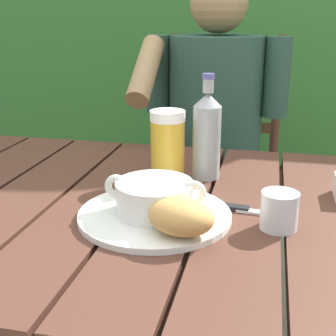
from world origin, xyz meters
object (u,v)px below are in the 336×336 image
Objects in this scene: beer_glass at (168,145)px; water_glass_small at (279,211)px; person_eating at (213,129)px; table_knife at (248,211)px; serving_plate at (155,215)px; soup_bowl at (155,196)px; bread_roll at (181,216)px; beer_bottle at (207,135)px; chair_near_diner at (218,175)px.

water_glass_small is (0.26, -0.22, -0.05)m from beer_glass.
person_eating is 0.70m from table_knife.
table_knife is at bearing -76.96° from person_eating.
person_eating is 0.77m from water_glass_small.
serving_plate is 2.09× the size of table_knife.
bread_roll is at bearing -49.40° from soup_bowl.
table_knife is at bearing 134.62° from water_glass_small.
beer_glass is at bearing -159.61° from beer_bottle.
chair_near_diner reaches higher than beer_bottle.
chair_near_diner is 0.80m from beer_glass.
person_eating is at bearing -90.79° from chair_near_diner.
beer_glass is (-0.02, 0.22, 0.08)m from serving_plate.
beer_glass is at bearing 106.79° from bread_roll.
beer_glass reaches higher than bread_roll.
beer_bottle reaches higher than soup_bowl.
person_eating is at bearing 93.39° from bread_roll.
person_eating reaches higher than beer_glass.
chair_near_diner reaches higher than water_glass_small.
chair_near_diner is 5.14× the size of soup_bowl.
beer_glass is 0.34m from water_glass_small.
beer_glass is (-0.02, 0.22, 0.04)m from soup_bowl.
soup_bowl is 0.81× the size of beer_bottle.
serving_plate is 2.16× the size of bread_roll.
beer_bottle is (0.06, 0.25, 0.10)m from serving_plate.
water_glass_small is (0.23, 0.01, 0.03)m from serving_plate.
bread_roll is at bearing -73.21° from beer_glass.
chair_near_diner is 0.78m from beer_bottle.
table_knife is (0.11, -0.19, -0.10)m from beer_bottle.
serving_plate is at bearing -83.92° from beer_glass.
beer_glass is (-0.09, 0.30, 0.04)m from bread_roll.
serving_plate is at bearing -178.63° from water_glass_small.
beer_glass is at bearing 141.86° from table_knife.
person_eating reaches higher than soup_bowl.
bread_roll is at bearing -86.61° from person_eating.
water_glass_small is 0.50× the size of table_knife.
beer_bottle is (0.04, -0.69, 0.34)m from chair_near_diner.
person_eating is at bearing 106.29° from water_glass_small.
beer_glass is (-0.04, -0.53, 0.08)m from person_eating.
beer_glass reaches higher than serving_plate.
bread_roll is at bearing -87.43° from chair_near_diner.
beer_bottle is 0.24m from table_knife.
bread_roll reaches higher than water_glass_small.
chair_near_diner is at bearing 89.21° from person_eating.
water_glass_small reaches higher than table_knife.
beer_glass is 1.17× the size of table_knife.
beer_glass is (-0.04, -0.73, 0.32)m from chair_near_diner.
serving_plate is 0.28m from beer_bottle.
soup_bowl is (0.00, 0.00, 0.04)m from serving_plate.
beer_glass reaches higher than water_glass_small.
beer_bottle is at bearing 124.46° from water_glass_small.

